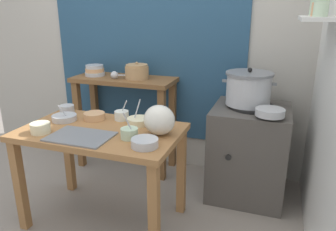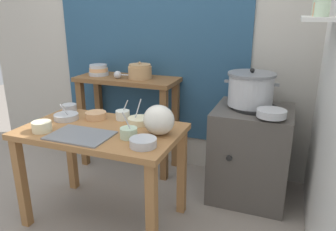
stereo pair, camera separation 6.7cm
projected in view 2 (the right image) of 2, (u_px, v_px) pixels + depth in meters
ground_plane at (115, 217)px, 2.44m from camera, size 9.00×9.00×0.00m
wall_back at (175, 32)px, 2.98m from camera, size 4.40×0.12×2.60m
prep_table at (102, 143)px, 2.25m from camera, size 1.10×0.66×0.72m
back_shelf_table at (128, 100)px, 3.07m from camera, size 0.96×0.40×0.90m
stove_block at (250, 153)px, 2.64m from camera, size 0.60×0.61×0.78m
steamer_pot at (251, 89)px, 2.51m from camera, size 0.42×0.37×0.30m
clay_pot at (140, 71)px, 2.93m from camera, size 0.21×0.21×0.15m
bowl_stack_enamel at (99, 70)px, 3.08m from camera, size 0.19×0.19×0.10m
ladle at (119, 75)px, 2.93m from camera, size 0.25×0.08×0.07m
serving_tray at (80, 135)px, 2.08m from camera, size 0.40×0.28×0.01m
plastic_bag at (159, 120)px, 2.08m from camera, size 0.21×0.18×0.20m
wide_pan at (271, 113)px, 2.27m from camera, size 0.21×0.21×0.05m
prep_bowl_0 at (139, 120)px, 2.30m from camera, size 0.17×0.17×0.18m
prep_bowl_1 at (42, 126)px, 2.16m from camera, size 0.13×0.13×0.07m
prep_bowl_2 at (96, 115)px, 2.41m from camera, size 0.16×0.16×0.05m
prep_bowl_3 at (66, 116)px, 2.40m from camera, size 0.18×0.18×0.13m
prep_bowl_4 at (69, 108)px, 2.56m from camera, size 0.11×0.11×0.07m
prep_bowl_5 at (129, 132)px, 2.04m from camera, size 0.11×0.11×0.18m
prep_bowl_6 at (143, 142)px, 1.92m from camera, size 0.16×0.16×0.05m
prep_bowl_7 at (123, 115)px, 2.39m from camera, size 0.11×0.11×0.15m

